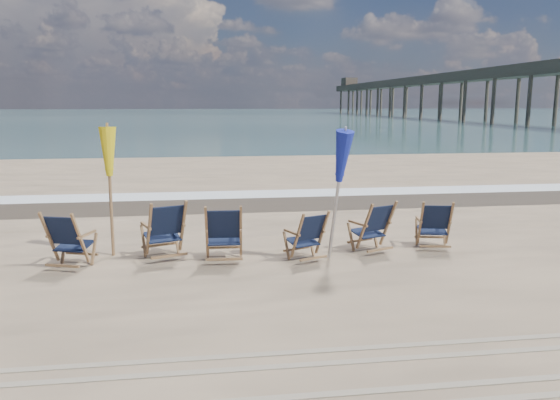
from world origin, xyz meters
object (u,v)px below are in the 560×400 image
(umbrella_blue, at_px, (337,160))
(beach_chair_0, at_px, (80,241))
(beach_chair_2, at_px, (241,233))
(fishing_pier, at_px, (457,90))
(beach_chair_4, at_px, (388,225))
(beach_chair_5, at_px, (450,225))
(umbrella_yellow, at_px, (109,159))
(beach_chair_1, at_px, (183,228))
(beach_chair_3, at_px, (322,234))

(umbrella_blue, bearing_deg, beach_chair_0, 178.56)
(umbrella_blue, bearing_deg, beach_chair_2, 173.39)
(beach_chair_2, height_order, fishing_pier, fishing_pier)
(beach_chair_4, relative_size, umbrella_blue, 0.43)
(beach_chair_5, bearing_deg, umbrella_blue, 23.42)
(beach_chair_5, relative_size, umbrella_yellow, 0.42)
(umbrella_yellow, height_order, umbrella_blue, umbrella_blue)
(beach_chair_1, xyz_separation_m, beach_chair_5, (4.81, -0.17, -0.06))
(beach_chair_1, height_order, beach_chair_3, beach_chair_1)
(beach_chair_0, height_order, umbrella_yellow, umbrella_yellow)
(beach_chair_3, height_order, umbrella_yellow, umbrella_yellow)
(beach_chair_0, relative_size, beach_chair_1, 0.93)
(beach_chair_0, distance_m, beach_chair_2, 2.58)
(beach_chair_1, relative_size, umbrella_yellow, 0.47)
(beach_chair_2, distance_m, beach_chair_5, 3.85)
(beach_chair_1, height_order, beach_chair_4, beach_chair_1)
(beach_chair_2, bearing_deg, umbrella_yellow, -17.36)
(beach_chair_0, xyz_separation_m, umbrella_yellow, (0.36, 0.90, 1.23))
(beach_chair_0, xyz_separation_m, fishing_pier, (41.38, 72.81, 4.16))
(beach_chair_0, xyz_separation_m, beach_chair_4, (5.28, 0.43, -0.01))
(beach_chair_5, bearing_deg, beach_chair_1, 10.01)
(beach_chair_0, distance_m, fishing_pier, 83.84)
(beach_chair_3, xyz_separation_m, fishing_pier, (37.40, 72.74, 4.20))
(beach_chair_4, height_order, fishing_pier, fishing_pier)
(umbrella_yellow, bearing_deg, umbrella_blue, -14.75)
(umbrella_yellow, bearing_deg, beach_chair_4, -5.39)
(fishing_pier, bearing_deg, umbrella_yellow, -119.70)
(beach_chair_1, distance_m, umbrella_yellow, 1.77)
(umbrella_yellow, height_order, fishing_pier, fishing_pier)
(beach_chair_4, relative_size, umbrella_yellow, 0.43)
(umbrella_yellow, bearing_deg, fishing_pier, 60.30)
(beach_chair_1, height_order, umbrella_blue, umbrella_blue)
(beach_chair_1, xyz_separation_m, beach_chair_3, (2.37, -0.45, -0.08))
(beach_chair_1, bearing_deg, beach_chair_3, 149.27)
(beach_chair_5, distance_m, fishing_pier, 80.55)
(beach_chair_0, relative_size, umbrella_blue, 0.43)
(beach_chair_4, distance_m, umbrella_yellow, 5.10)
(beach_chair_5, distance_m, umbrella_blue, 2.63)
(beach_chair_4, bearing_deg, beach_chair_0, -16.93)
(beach_chair_1, height_order, umbrella_yellow, umbrella_yellow)
(beach_chair_5, xyz_separation_m, umbrella_blue, (-2.25, -0.46, 1.27))
(beach_chair_3, bearing_deg, beach_chair_0, -21.09)
(beach_chair_2, relative_size, fishing_pier, 0.01)
(beach_chair_0, height_order, beach_chair_3, beach_chair_0)
(beach_chair_2, xyz_separation_m, umbrella_yellow, (-2.23, 0.82, 1.21))
(beach_chair_3, relative_size, beach_chair_4, 0.93)
(beach_chair_3, xyz_separation_m, beach_chair_4, (1.30, 0.37, 0.03))
(beach_chair_5, bearing_deg, umbrella_yellow, 6.84)
(beach_chair_1, xyz_separation_m, beach_chair_4, (3.67, -0.08, -0.05))
(beach_chair_1, xyz_separation_m, umbrella_blue, (2.56, -0.62, 1.21))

